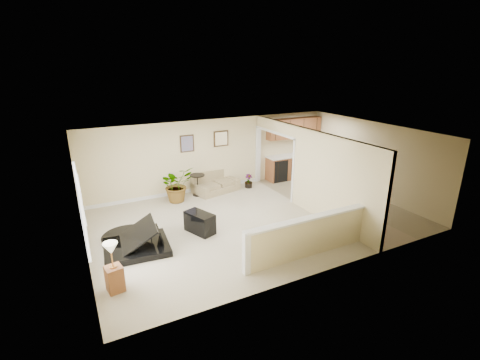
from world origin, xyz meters
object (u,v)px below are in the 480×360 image
loveseat (215,182)px  small_plant (249,182)px  piano (132,226)px  lamp_stand (114,271)px  piano_bench (200,223)px  palm_plant (177,185)px  accent_table (198,182)px

loveseat → small_plant: (1.22, -0.22, -0.12)m
piano → loveseat: 4.37m
piano → lamp_stand: (-0.66, -1.56, -0.14)m
piano_bench → loveseat: bearing=59.2°
piano_bench → palm_plant: bearing=86.8°
loveseat → palm_plant: 1.54m
loveseat → lamp_stand: size_ratio=1.62×
piano_bench → palm_plant: (0.14, 2.43, 0.29)m
piano_bench → small_plant: bearing=41.4°
loveseat → lamp_stand: bearing=-146.3°
piano → accent_table: bearing=50.0°
accent_table → loveseat: bearing=8.2°
accent_table → palm_plant: palm_plant is taller
accent_table → small_plant: size_ratio=1.45×
accent_table → palm_plant: 0.82m
loveseat → accent_table: size_ratio=2.37×
palm_plant → lamp_stand: (-2.54, -4.03, -0.11)m
accent_table → lamp_stand: lamp_stand is taller
accent_table → piano: bearing=-135.0°
piano_bench → lamp_stand: lamp_stand is taller
piano → loveseat: (3.37, 2.77, -0.26)m
loveseat → small_plant: 1.24m
piano_bench → accent_table: accent_table is taller
piano_bench → loveseat: loveseat is taller
piano → accent_table: (2.67, 2.67, -0.13)m
accent_table → small_plant: 1.93m
accent_table → small_plant: (1.91, -0.12, -0.25)m
piano_bench → lamp_stand: (-2.40, -1.60, 0.17)m
piano → loveseat: piano is taller
lamp_stand → small_plant: bearing=38.1°
lamp_stand → accent_table: bearing=51.8°
piano → loveseat: size_ratio=1.11×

